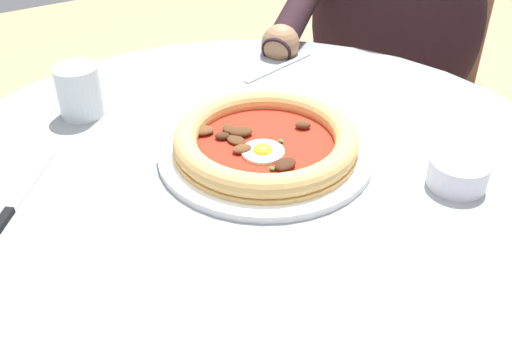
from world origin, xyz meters
name	(u,v)px	position (x,y,z in m)	size (l,w,h in m)	color
dining_table	(254,264)	(0.00, 0.00, 0.56)	(0.91, 0.91, 0.72)	gray
pizza_on_plate	(265,143)	(-0.03, 0.04, 0.74)	(0.29, 0.29, 0.04)	white
water_glass	(80,94)	(-0.27, -0.14, 0.76)	(0.07, 0.07, 0.08)	silver
steak_knife	(6,216)	(-0.08, -0.29, 0.72)	(0.19, 0.14, 0.01)	silver
ramekin_capers	(458,172)	(0.15, 0.21, 0.74)	(0.07, 0.07, 0.04)	white
fork_utensil	(279,67)	(-0.25, 0.21, 0.72)	(0.05, 0.16, 0.00)	#BCBCC1
diner_person	(382,102)	(-0.35, 0.57, 0.51)	(0.44, 0.58, 1.13)	#282833
cafe_chair_diner	(402,59)	(-0.43, 0.70, 0.56)	(0.53, 0.53, 0.93)	#957050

